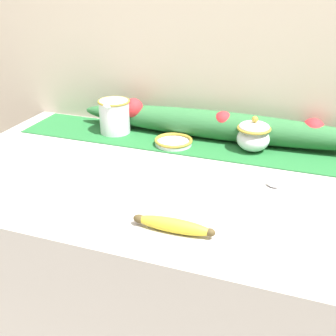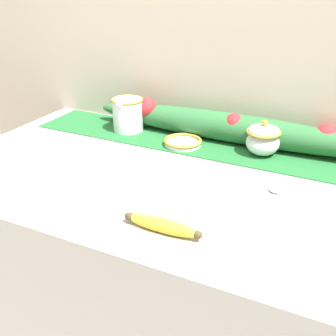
# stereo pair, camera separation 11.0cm
# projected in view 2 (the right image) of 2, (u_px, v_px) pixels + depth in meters

# --- Properties ---
(countertop) EXTENTS (1.48, 0.74, 0.89)m
(countertop) POSITION_uv_depth(u_px,v_px,m) (193.00, 307.00, 1.33)
(countertop) COLOR #B7B2AD
(countertop) RESTS_ON ground_plane
(back_wall) EXTENTS (2.28, 0.04, 2.40)m
(back_wall) POSITION_uv_depth(u_px,v_px,m) (248.00, 44.00, 1.32)
(back_wall) COLOR beige
(back_wall) RESTS_ON ground_plane
(table_runner) EXTENTS (1.37, 0.21, 0.00)m
(table_runner) POSITION_uv_depth(u_px,v_px,m) (228.00, 149.00, 1.34)
(table_runner) COLOR #236B33
(table_runner) RESTS_ON countertop
(cream_pitcher) EXTENTS (0.11, 0.13, 0.12)m
(cream_pitcher) POSITION_uv_depth(u_px,v_px,m) (128.00, 113.00, 1.46)
(cream_pitcher) COLOR white
(cream_pitcher) RESTS_ON countertop
(sugar_bowl) EXTENTS (0.10, 0.10, 0.11)m
(sugar_bowl) POSITION_uv_depth(u_px,v_px,m) (263.00, 139.00, 1.27)
(sugar_bowl) COLOR white
(sugar_bowl) RESTS_ON countertop
(small_dish) EXTENTS (0.12, 0.12, 0.02)m
(small_dish) POSITION_uv_depth(u_px,v_px,m) (183.00, 142.00, 1.36)
(small_dish) COLOR white
(small_dish) RESTS_ON countertop
(banana) EXTENTS (0.19, 0.03, 0.03)m
(banana) POSITION_uv_depth(u_px,v_px,m) (162.00, 225.00, 0.92)
(banana) COLOR yellow
(banana) RESTS_ON countertop
(spoon) EXTENTS (0.14, 0.07, 0.01)m
(spoon) POSITION_uv_depth(u_px,v_px,m) (271.00, 189.00, 1.09)
(spoon) COLOR silver
(spoon) RESTS_ON countertop
(poinsettia_garland) EXTENTS (1.03, 0.10, 0.11)m
(poinsettia_garland) POSITION_uv_depth(u_px,v_px,m) (235.00, 128.00, 1.37)
(poinsettia_garland) COLOR #2D6B38
(poinsettia_garland) RESTS_ON countertop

